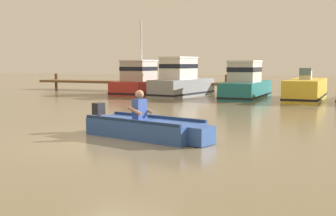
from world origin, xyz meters
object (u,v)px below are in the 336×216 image
(moored_boat_red, at_px, (141,81))
(moored_boat_grey, at_px, (181,82))
(rowboat_with_person, at_px, (146,128))
(moored_boat_yellow, at_px, (306,90))
(moored_boat_teal, at_px, (246,84))

(moored_boat_red, distance_m, moored_boat_grey, 3.04)
(rowboat_with_person, distance_m, moored_boat_red, 16.22)
(rowboat_with_person, height_order, moored_boat_yellow, moored_boat_yellow)
(moored_boat_red, xyz_separation_m, moored_boat_grey, (2.94, -0.79, 0.06))
(moored_boat_grey, height_order, moored_boat_yellow, moored_boat_grey)
(moored_boat_teal, bearing_deg, moored_boat_grey, 176.75)
(moored_boat_red, distance_m, moored_boat_yellow, 9.85)
(moored_boat_red, relative_size, moored_boat_teal, 0.96)
(rowboat_with_person, distance_m, moored_boat_yellow, 13.91)
(moored_boat_teal, bearing_deg, rowboat_with_person, -88.05)
(moored_boat_grey, xyz_separation_m, moored_boat_yellow, (6.87, -0.09, -0.32))
(moored_boat_teal, bearing_deg, moored_boat_red, 171.52)
(moored_boat_teal, height_order, moored_boat_yellow, moored_boat_teal)
(moored_boat_grey, distance_m, moored_boat_yellow, 6.88)
(moored_boat_red, height_order, moored_boat_teal, moored_boat_red)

